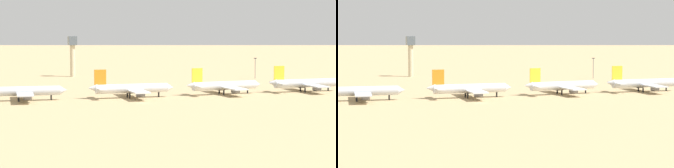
% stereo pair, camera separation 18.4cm
% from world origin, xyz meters
% --- Properties ---
extents(ground, '(4000.00, 4000.00, 0.00)m').
position_xyz_m(ground, '(0.00, 0.00, 0.00)').
color(ground, tan).
extents(ridge_west, '(295.03, 212.25, 105.18)m').
position_xyz_m(ridge_west, '(33.30, 1054.47, 52.59)').
color(ridge_west, slate).
rests_on(ridge_west, ground).
extents(ridge_center, '(238.50, 172.42, 86.25)m').
position_xyz_m(ridge_center, '(444.84, 1007.36, 43.13)').
color(ridge_center, slate).
rests_on(ridge_center, ground).
extents(parked_jet_orange_1, '(40.22, 33.96, 13.28)m').
position_xyz_m(parked_jet_orange_1, '(-49.10, 24.19, 4.35)').
color(parked_jet_orange_1, silver).
rests_on(parked_jet_orange_1, ground).
extents(parked_jet_orange_2, '(40.44, 33.91, 13.38)m').
position_xyz_m(parked_jet_orange_2, '(0.33, 20.63, 4.38)').
color(parked_jet_orange_2, silver).
rests_on(parked_jet_orange_2, ground).
extents(parked_jet_yellow_3, '(39.55, 33.27, 13.06)m').
position_xyz_m(parked_jet_yellow_3, '(46.72, 21.41, 4.28)').
color(parked_jet_yellow_3, silver).
rests_on(parked_jet_yellow_3, ground).
extents(parked_jet_yellow_4, '(40.01, 33.52, 13.24)m').
position_xyz_m(parked_jet_yellow_4, '(90.13, 20.66, 4.34)').
color(parked_jet_yellow_4, silver).
rests_on(parked_jet_yellow_4, ground).
extents(control_tower, '(5.20, 5.20, 25.48)m').
position_xyz_m(control_tower, '(-2.31, 151.04, 15.38)').
color(control_tower, '#C6B793').
rests_on(control_tower, ground).
extents(light_pole_west, '(1.80, 0.50, 12.64)m').
position_xyz_m(light_pole_west, '(100.97, 101.98, 7.47)').
color(light_pole_west, '#59595E').
rests_on(light_pole_west, ground).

